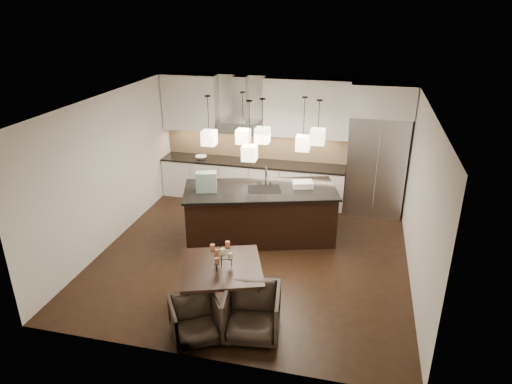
% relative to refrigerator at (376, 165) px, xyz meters
% --- Properties ---
extents(floor, '(5.50, 5.50, 0.02)m').
position_rel_refrigerator_xyz_m(floor, '(-2.10, -2.38, -1.08)').
color(floor, black).
rests_on(floor, ground).
extents(ceiling, '(5.50, 5.50, 0.02)m').
position_rel_refrigerator_xyz_m(ceiling, '(-2.10, -2.38, 1.73)').
color(ceiling, white).
rests_on(ceiling, wall_back).
extents(wall_back, '(5.50, 0.02, 2.80)m').
position_rel_refrigerator_xyz_m(wall_back, '(-2.10, 0.38, 0.32)').
color(wall_back, silver).
rests_on(wall_back, ground).
extents(wall_front, '(5.50, 0.02, 2.80)m').
position_rel_refrigerator_xyz_m(wall_front, '(-2.10, -5.14, 0.32)').
color(wall_front, silver).
rests_on(wall_front, ground).
extents(wall_left, '(0.02, 5.50, 2.80)m').
position_rel_refrigerator_xyz_m(wall_left, '(-4.86, -2.38, 0.32)').
color(wall_left, silver).
rests_on(wall_left, ground).
extents(wall_right, '(0.02, 5.50, 2.80)m').
position_rel_refrigerator_xyz_m(wall_right, '(0.66, -2.38, 0.32)').
color(wall_right, silver).
rests_on(wall_right, ground).
extents(refrigerator, '(1.20, 0.72, 2.15)m').
position_rel_refrigerator_xyz_m(refrigerator, '(0.00, 0.00, 0.00)').
color(refrigerator, '#B7B7BA').
rests_on(refrigerator, floor).
extents(fridge_panel, '(1.26, 0.72, 0.65)m').
position_rel_refrigerator_xyz_m(fridge_panel, '(0.00, 0.00, 1.40)').
color(fridge_panel, silver).
rests_on(fridge_panel, refrigerator).
extents(lower_cabinets, '(4.21, 0.62, 0.88)m').
position_rel_refrigerator_xyz_m(lower_cabinets, '(-2.73, 0.05, -0.64)').
color(lower_cabinets, silver).
rests_on(lower_cabinets, floor).
extents(countertop, '(4.21, 0.66, 0.04)m').
position_rel_refrigerator_xyz_m(countertop, '(-2.73, 0.05, -0.17)').
color(countertop, black).
rests_on(countertop, lower_cabinets).
extents(backsplash, '(4.21, 0.02, 0.63)m').
position_rel_refrigerator_xyz_m(backsplash, '(-2.73, 0.35, 0.16)').
color(backsplash, '#D9B27F').
rests_on(backsplash, countertop).
extents(upper_cab_left, '(1.25, 0.35, 1.25)m').
position_rel_refrigerator_xyz_m(upper_cab_left, '(-4.20, 0.19, 1.10)').
color(upper_cab_left, silver).
rests_on(upper_cab_left, wall_back).
extents(upper_cab_right, '(1.85, 0.35, 1.25)m').
position_rel_refrigerator_xyz_m(upper_cab_right, '(-1.55, 0.19, 1.10)').
color(upper_cab_right, silver).
rests_on(upper_cab_right, wall_back).
extents(hood_canopy, '(0.90, 0.52, 0.24)m').
position_rel_refrigerator_xyz_m(hood_canopy, '(-3.03, 0.10, 0.65)').
color(hood_canopy, '#B7B7BA').
rests_on(hood_canopy, wall_back).
extents(hood_chimney, '(0.30, 0.28, 0.96)m').
position_rel_refrigerator_xyz_m(hood_chimney, '(-3.03, 0.21, 1.24)').
color(hood_chimney, '#B7B7BA').
rests_on(hood_chimney, hood_canopy).
extents(fruit_bowl, '(0.32, 0.32, 0.06)m').
position_rel_refrigerator_xyz_m(fruit_bowl, '(-3.93, 0.00, -0.12)').
color(fruit_bowl, silver).
rests_on(fruit_bowl, countertop).
extents(island_body, '(2.98, 1.87, 0.98)m').
position_rel_refrigerator_xyz_m(island_body, '(-2.13, -1.72, -0.59)').
color(island_body, black).
rests_on(island_body, floor).
extents(island_top, '(3.09, 1.98, 0.04)m').
position_rel_refrigerator_xyz_m(island_top, '(-2.13, -1.72, -0.07)').
color(island_top, black).
rests_on(island_top, island_body).
extents(faucet, '(0.18, 0.29, 0.42)m').
position_rel_refrigerator_xyz_m(faucet, '(-2.05, -1.58, 0.16)').
color(faucet, silver).
rests_on(faucet, island_top).
extents(tote_bag, '(0.42, 0.30, 0.38)m').
position_rel_refrigerator_xyz_m(tote_bag, '(-3.07, -2.06, 0.14)').
color(tote_bag, '#1B4B39').
rests_on(tote_bag, island_top).
extents(food_container, '(0.44, 0.36, 0.11)m').
position_rel_refrigerator_xyz_m(food_container, '(-1.36, -1.44, 0.00)').
color(food_container, silver).
rests_on(food_container, island_top).
extents(dining_table, '(1.48, 1.48, 0.70)m').
position_rel_refrigerator_xyz_m(dining_table, '(-2.19, -3.99, -0.73)').
color(dining_table, black).
rests_on(dining_table, floor).
extents(candelabra, '(0.43, 0.43, 0.41)m').
position_rel_refrigerator_xyz_m(candelabra, '(-2.19, -3.99, -0.17)').
color(candelabra, black).
rests_on(candelabra, dining_table).
extents(candle_a, '(0.09, 0.09, 0.09)m').
position_rel_refrigerator_xyz_m(candle_a, '(-2.07, -3.95, -0.21)').
color(candle_a, beige).
rests_on(candle_a, candelabra).
extents(candle_b, '(0.09, 0.09, 0.09)m').
position_rel_refrigerator_xyz_m(candle_b, '(-2.29, -3.91, -0.21)').
color(candle_b, '#DE7D47').
rests_on(candle_b, candelabra).
extents(candle_c, '(0.09, 0.09, 0.09)m').
position_rel_refrigerator_xyz_m(candle_c, '(-2.22, -4.12, -0.21)').
color(candle_c, '#A85B3B').
rests_on(candle_c, candelabra).
extents(candle_d, '(0.09, 0.09, 0.09)m').
position_rel_refrigerator_xyz_m(candle_d, '(-2.12, -3.88, -0.06)').
color(candle_d, '#DE7D47').
rests_on(candle_d, candelabra).
extents(candle_e, '(0.09, 0.09, 0.09)m').
position_rel_refrigerator_xyz_m(candle_e, '(-2.31, -4.01, -0.06)').
color(candle_e, '#A85B3B').
rests_on(candle_e, candelabra).
extents(candle_f, '(0.09, 0.09, 0.09)m').
position_rel_refrigerator_xyz_m(candle_f, '(-2.13, -4.10, -0.06)').
color(candle_f, beige).
rests_on(candle_f, candelabra).
extents(armchair_left, '(0.89, 0.90, 0.60)m').
position_rel_refrigerator_xyz_m(armchair_left, '(-2.33, -4.78, -0.78)').
color(armchair_left, black).
rests_on(armchair_left, floor).
extents(armchair_right, '(0.85, 0.87, 0.71)m').
position_rel_refrigerator_xyz_m(armchair_right, '(-1.60, -4.52, -0.72)').
color(armchair_right, black).
rests_on(armchair_right, floor).
extents(pendant_a, '(0.24, 0.24, 0.26)m').
position_rel_refrigerator_xyz_m(pendant_a, '(-3.00, -2.01, 0.97)').
color(pendant_a, beige).
rests_on(pendant_a, ceiling).
extents(pendant_b, '(0.24, 0.24, 0.26)m').
position_rel_refrigerator_xyz_m(pendant_b, '(-2.50, -1.54, 0.90)').
color(pendant_b, beige).
rests_on(pendant_b, ceiling).
extents(pendant_c, '(0.24, 0.24, 0.26)m').
position_rel_refrigerator_xyz_m(pendant_c, '(-2.02, -2.03, 1.09)').
color(pendant_c, beige).
rests_on(pendant_c, ceiling).
extents(pendant_d, '(0.24, 0.24, 0.26)m').
position_rel_refrigerator_xyz_m(pendant_d, '(-1.35, -1.72, 0.90)').
color(pendant_d, beige).
rests_on(pendant_d, ceiling).
extents(pendant_e, '(0.24, 0.24, 0.26)m').
position_rel_refrigerator_xyz_m(pendant_e, '(-1.08, -1.92, 1.09)').
color(pendant_e, beige).
rests_on(pendant_e, ceiling).
extents(pendant_f, '(0.24, 0.24, 0.26)m').
position_rel_refrigerator_xyz_m(pendant_f, '(-2.20, -2.24, 0.82)').
color(pendant_f, beige).
rests_on(pendant_f, ceiling).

